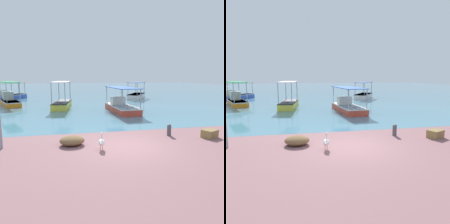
% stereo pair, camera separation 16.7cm
% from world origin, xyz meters
% --- Properties ---
extents(ground, '(120.00, 120.00, 0.00)m').
position_xyz_m(ground, '(0.00, 0.00, 0.00)').
color(ground, '#895B5E').
extents(harbor_water, '(110.00, 90.00, 0.00)m').
position_xyz_m(harbor_water, '(0.00, 48.00, 0.00)').
color(harbor_water, teal).
rests_on(harbor_water, ground).
extents(fishing_boat_near_right, '(2.26, 5.26, 2.86)m').
position_xyz_m(fishing_boat_near_right, '(-3.44, 14.22, 0.55)').
color(fishing_boat_near_right, gold).
rests_on(fishing_boat_near_right, harbor_water).
extents(fishing_boat_center, '(4.12, 5.07, 2.50)m').
position_xyz_m(fishing_boat_center, '(7.72, 22.23, 0.53)').
color(fishing_boat_center, white).
rests_on(fishing_boat_center, harbor_water).
extents(fishing_boat_near_left, '(3.48, 5.42, 2.80)m').
position_xyz_m(fishing_boat_near_left, '(-9.57, 17.63, 0.62)').
color(fishing_boat_near_left, orange).
rests_on(fishing_boat_near_left, harbor_water).
extents(fishing_boat_far_right, '(2.42, 5.88, 2.38)m').
position_xyz_m(fishing_boat_far_right, '(2.32, 10.54, 0.55)').
color(fishing_boat_far_right, '#C9402C').
rests_on(fishing_boat_far_right, harbor_water).
extents(fishing_boat_far_left, '(4.75, 5.92, 2.39)m').
position_xyz_m(fishing_boat_far_left, '(-11.58, 24.57, 0.58)').
color(fishing_boat_far_left, blue).
rests_on(fishing_boat_far_left, harbor_water).
extents(pelican, '(0.41, 0.80, 0.80)m').
position_xyz_m(pelican, '(-1.38, -0.20, 0.38)').
color(pelican, '#E0997A').
rests_on(pelican, ground).
extents(mooring_bollard, '(0.25, 0.25, 0.69)m').
position_xyz_m(mooring_bollard, '(2.91, 1.44, 0.37)').
color(mooring_bollard, '#47474C').
rests_on(mooring_bollard, ground).
extents(net_pile, '(1.26, 1.07, 0.47)m').
position_xyz_m(net_pile, '(-2.74, 0.79, 0.24)').
color(net_pile, brown).
rests_on(net_pile, ground).
extents(cargo_crate, '(1.02, 0.92, 0.45)m').
position_xyz_m(cargo_crate, '(5.01, 0.59, 0.22)').
color(cargo_crate, olive).
rests_on(cargo_crate, ground).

